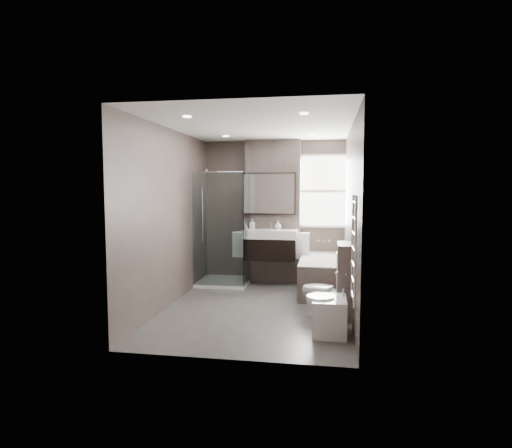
% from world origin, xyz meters
% --- Properties ---
extents(room, '(2.70, 3.90, 2.70)m').
position_xyz_m(room, '(0.00, 0.00, 1.30)').
color(room, '#4B4845').
rests_on(room, ground).
extents(vanity_pier, '(1.00, 0.25, 2.60)m').
position_xyz_m(vanity_pier, '(0.00, 1.77, 1.30)').
color(vanity_pier, '#4F433E').
rests_on(vanity_pier, ground).
extents(vanity, '(0.95, 0.47, 0.66)m').
position_xyz_m(vanity, '(0.00, 1.43, 0.74)').
color(vanity, black).
rests_on(vanity, vanity_pier).
extents(mirror_cabinet, '(0.86, 0.08, 0.76)m').
position_xyz_m(mirror_cabinet, '(0.00, 1.61, 1.63)').
color(mirror_cabinet, black).
rests_on(mirror_cabinet, vanity_pier).
extents(towel_left, '(0.24, 0.06, 0.44)m').
position_xyz_m(towel_left, '(-0.56, 1.40, 0.72)').
color(towel_left, silver).
rests_on(towel_left, vanity_pier).
extents(towel_right, '(0.24, 0.06, 0.44)m').
position_xyz_m(towel_right, '(0.56, 1.40, 0.72)').
color(towel_right, silver).
rests_on(towel_right, vanity_pier).
extents(shower_enclosure, '(0.90, 0.90, 2.00)m').
position_xyz_m(shower_enclosure, '(-0.75, 1.35, 0.49)').
color(shower_enclosure, white).
rests_on(shower_enclosure, ground).
extents(bathtub, '(0.75, 1.60, 0.57)m').
position_xyz_m(bathtub, '(0.92, 1.10, 0.32)').
color(bathtub, '#4F433E').
rests_on(bathtub, ground).
extents(window, '(0.98, 0.06, 1.33)m').
position_xyz_m(window, '(0.90, 1.88, 1.68)').
color(window, white).
rests_on(window, room).
extents(toilet, '(0.75, 0.56, 0.68)m').
position_xyz_m(toilet, '(0.97, -0.25, 0.34)').
color(toilet, white).
rests_on(toilet, ground).
extents(cistern_box, '(0.19, 0.55, 1.00)m').
position_xyz_m(cistern_box, '(1.21, -0.25, 0.50)').
color(cistern_box, '#4F433E').
rests_on(cistern_box, ground).
extents(bidet, '(0.47, 0.55, 0.56)m').
position_xyz_m(bidet, '(1.01, -0.95, 0.23)').
color(bidet, white).
rests_on(bidet, ground).
extents(towel_radiator, '(0.03, 0.49, 1.10)m').
position_xyz_m(towel_radiator, '(1.25, -1.60, 1.12)').
color(towel_radiator, silver).
rests_on(towel_radiator, room).
extents(soap_bottle_a, '(0.08, 0.08, 0.18)m').
position_xyz_m(soap_bottle_a, '(-0.33, 1.42, 1.09)').
color(soap_bottle_a, white).
rests_on(soap_bottle_a, vanity).
extents(soap_bottle_b, '(0.12, 0.12, 0.16)m').
position_xyz_m(soap_bottle_b, '(0.12, 1.53, 1.08)').
color(soap_bottle_b, white).
rests_on(soap_bottle_b, vanity).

